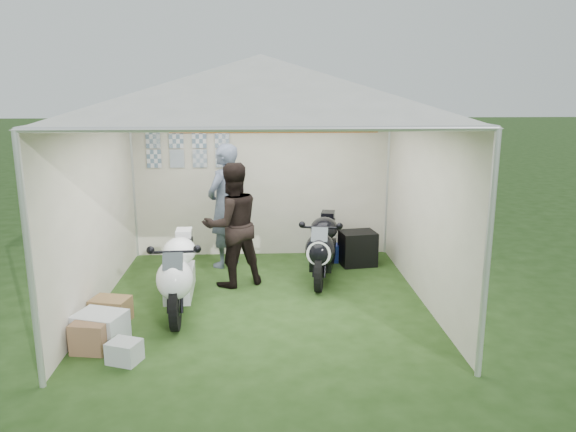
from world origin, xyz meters
name	(u,v)px	position (x,y,z in m)	size (l,w,h in m)	color
ground	(263,300)	(0.00, 0.00, 0.00)	(80.00, 80.00, 0.00)	#1F3B12
canopy_tent	(261,92)	(0.00, 0.03, 2.58)	(5.66, 5.66, 3.00)	silver
motorcycle_white	(179,271)	(-1.00, -0.30, 0.50)	(0.45, 1.82, 0.89)	black
motorcycle_black	(323,245)	(0.84, 0.78, 0.48)	(0.61, 1.75, 0.87)	black
paddock_stand	(327,253)	(1.00, 1.57, 0.13)	(0.36, 0.22, 0.27)	#2639C2
person_dark_jacket	(232,225)	(-0.40, 0.59, 0.84)	(0.81, 0.63, 1.67)	black
person_blue_jacket	(225,206)	(-0.55, 1.44, 0.91)	(0.67, 0.44, 1.83)	slate
equipment_box	(358,248)	(1.43, 1.37, 0.26)	(0.51, 0.41, 0.51)	black
crate_0	(101,328)	(-1.71, -1.12, 0.16)	(0.49, 0.38, 0.33)	silver
crate_1	(93,335)	(-1.75, -1.28, 0.16)	(0.36, 0.36, 0.32)	brown
crate_2	(124,352)	(-1.37, -1.57, 0.11)	(0.30, 0.25, 0.22)	#AFB4B8
crate_3	(111,310)	(-1.75, -0.57, 0.14)	(0.42, 0.30, 0.28)	olive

